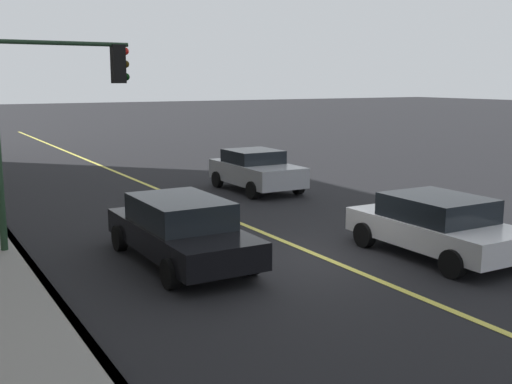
% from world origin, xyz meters
% --- Properties ---
extents(ground, '(200.00, 200.00, 0.00)m').
position_xyz_m(ground, '(0.00, 0.00, 0.00)').
color(ground, black).
extents(curb_edge, '(80.00, 0.16, 0.15)m').
position_xyz_m(curb_edge, '(0.00, 5.89, 0.07)').
color(curb_edge, slate).
rests_on(curb_edge, ground).
extents(lane_stripe_center, '(80.00, 0.16, 0.01)m').
position_xyz_m(lane_stripe_center, '(0.00, 0.00, 0.01)').
color(lane_stripe_center, '#D8CC4C').
rests_on(lane_stripe_center, ground).
extents(car_black, '(4.77, 1.99, 1.43)m').
position_xyz_m(car_black, '(1.28, 2.90, 0.74)').
color(car_black, black).
rests_on(car_black, ground).
extents(car_silver, '(4.03, 2.06, 1.46)m').
position_xyz_m(car_silver, '(8.30, -3.02, 0.75)').
color(car_silver, '#A8AAB2').
rests_on(car_silver, ground).
extents(car_white, '(4.18, 2.10, 1.38)m').
position_xyz_m(car_white, '(-1.14, -2.34, 0.72)').
color(car_white, silver).
rests_on(car_white, ground).
extents(traffic_light_mast, '(0.28, 3.16, 5.07)m').
position_xyz_m(traffic_light_mast, '(3.68, 4.98, 3.46)').
color(traffic_light_mast, '#1E3823').
rests_on(traffic_light_mast, ground).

